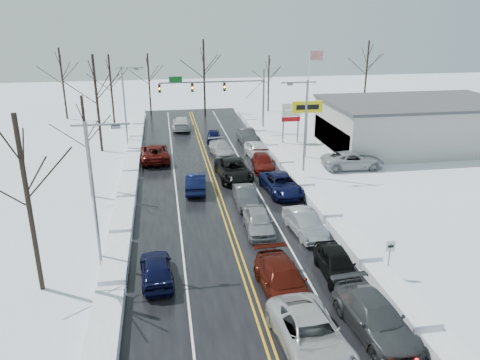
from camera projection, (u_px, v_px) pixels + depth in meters
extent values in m
plane|color=silver|center=(229.00, 228.00, 33.63)|extent=(160.00, 160.00, 0.00)
cube|color=black|center=(226.00, 217.00, 35.49)|extent=(14.00, 84.00, 0.01)
cube|color=white|center=(123.00, 224.00, 34.31)|extent=(1.51, 72.00, 0.71)
cube|color=white|center=(322.00, 210.00, 36.67)|extent=(1.51, 72.00, 0.71)
cylinder|color=slate|center=(263.00, 100.00, 59.57)|extent=(0.24, 0.24, 8.00)
cylinder|color=slate|center=(212.00, 82.00, 57.71)|extent=(13.00, 0.18, 0.18)
cylinder|color=slate|center=(254.00, 90.00, 58.91)|extent=(2.33, 0.10, 2.33)
cube|color=#0C591E|center=(176.00, 79.00, 56.88)|extent=(1.60, 0.08, 0.70)
cube|color=black|center=(224.00, 87.00, 58.17)|extent=(0.32, 0.25, 1.05)
sphere|color=#3F0705|center=(225.00, 85.00, 57.92)|extent=(0.20, 0.20, 0.20)
sphere|color=orange|center=(225.00, 87.00, 58.02)|extent=(0.22, 0.22, 0.22)
sphere|color=black|center=(225.00, 89.00, 58.12)|extent=(0.20, 0.20, 0.20)
cube|color=black|center=(192.00, 88.00, 57.55)|extent=(0.32, 0.25, 1.05)
sphere|color=#3F0705|center=(192.00, 85.00, 57.30)|extent=(0.20, 0.20, 0.20)
sphere|color=orange|center=(192.00, 88.00, 57.40)|extent=(0.22, 0.22, 0.22)
sphere|color=black|center=(192.00, 90.00, 57.50)|extent=(0.20, 0.20, 0.20)
cube|color=black|center=(159.00, 89.00, 56.92)|extent=(0.32, 0.25, 1.05)
sphere|color=#3F0705|center=(159.00, 86.00, 56.67)|extent=(0.20, 0.20, 0.20)
sphere|color=orange|center=(159.00, 89.00, 56.78)|extent=(0.22, 0.22, 0.22)
sphere|color=black|center=(160.00, 91.00, 56.88)|extent=(0.20, 0.20, 0.20)
cylinder|color=slate|center=(306.00, 131.00, 49.16)|extent=(0.20, 0.20, 5.60)
cube|color=#FFF10D|center=(307.00, 107.00, 48.28)|extent=(3.20, 0.30, 1.20)
cube|color=black|center=(308.00, 107.00, 48.12)|extent=(2.40, 0.04, 0.50)
cylinder|color=slate|center=(283.00, 126.00, 54.86)|extent=(0.16, 0.16, 4.00)
cylinder|color=slate|center=(298.00, 126.00, 55.14)|extent=(0.16, 0.16, 4.00)
cube|color=white|center=(291.00, 107.00, 54.22)|extent=(2.20, 0.22, 0.70)
cube|color=white|center=(291.00, 113.00, 54.49)|extent=(2.20, 0.22, 0.70)
cube|color=#AB0D10|center=(291.00, 119.00, 54.73)|extent=(2.20, 0.22, 0.50)
cylinder|color=slate|center=(389.00, 260.00, 27.11)|extent=(0.08, 0.08, 2.20)
cube|color=white|center=(391.00, 246.00, 26.81)|extent=(0.55, 0.05, 0.70)
cube|color=black|center=(391.00, 246.00, 26.77)|extent=(0.35, 0.02, 0.15)
cylinder|color=silver|center=(308.00, 89.00, 62.10)|extent=(0.14, 0.14, 10.00)
cube|color=#A1A29D|center=(415.00, 125.00, 53.22)|extent=(20.00, 12.00, 5.00)
cube|color=#262628|center=(331.00, 136.00, 51.97)|extent=(0.10, 11.00, 2.80)
cube|color=#3F3F42|center=(418.00, 102.00, 52.32)|extent=(20.40, 12.40, 0.30)
cylinder|color=slate|center=(305.00, 130.00, 42.71)|extent=(0.18, 0.18, 9.00)
cylinder|color=slate|center=(299.00, 82.00, 41.12)|extent=(3.20, 0.12, 0.12)
cube|color=slate|center=(290.00, 84.00, 41.05)|extent=(0.50, 0.25, 0.18)
cylinder|color=slate|center=(94.00, 198.00, 27.07)|extent=(0.18, 0.18, 9.00)
cylinder|color=slate|center=(101.00, 125.00, 25.74)|extent=(3.20, 0.12, 0.12)
cube|color=slate|center=(116.00, 127.00, 25.91)|extent=(0.50, 0.25, 0.18)
cylinder|color=slate|center=(125.00, 107.00, 53.05)|extent=(0.18, 0.18, 9.00)
cylinder|color=slate|center=(129.00, 68.00, 51.71)|extent=(3.20, 0.12, 0.12)
cube|color=slate|center=(136.00, 69.00, 51.89)|extent=(0.50, 0.25, 0.18)
cylinder|color=#2D231C|center=(29.00, 207.00, 24.58)|extent=(0.27, 0.27, 10.00)
cylinder|color=#2D231C|center=(87.00, 148.00, 37.98)|extent=(0.23, 0.23, 8.50)
cylinder|color=#2D231C|center=(97.00, 104.00, 50.52)|extent=(0.28, 0.28, 10.50)
cylinder|color=#2D231C|center=(112.00, 91.00, 61.88)|extent=(0.25, 0.25, 9.50)
cylinder|color=#2D231C|center=(63.00, 84.00, 66.25)|extent=(0.27, 0.27, 10.00)
cylinder|color=#2D231C|center=(149.00, 85.00, 69.21)|extent=(0.24, 0.24, 9.00)
cylinder|color=#2D231C|center=(204.00, 78.00, 68.26)|extent=(0.29, 0.29, 11.00)
cylinder|color=#2D231C|center=(269.00, 84.00, 71.63)|extent=(0.23, 0.23, 8.50)
cylinder|color=#2D231C|center=(366.00, 75.00, 74.24)|extent=(0.28, 0.28, 10.50)
imported|color=#B8B8BA|center=(310.00, 351.00, 21.45)|extent=(3.22, 6.26, 1.69)
imported|color=#461009|center=(283.00, 294.00, 25.80)|extent=(2.59, 5.89, 1.68)
imported|color=gray|center=(258.00, 232.00, 33.10)|extent=(2.14, 4.80, 1.60)
imported|color=#404346|center=(245.00, 204.00, 37.75)|extent=(1.59, 4.43, 1.45)
imported|color=black|center=(234.00, 178.00, 43.67)|extent=(3.14, 6.31, 1.72)
imported|color=#A4A7AB|center=(221.00, 156.00, 50.56)|extent=(2.65, 5.36, 1.50)
imported|color=black|center=(214.00, 141.00, 56.24)|extent=(2.05, 4.07, 1.33)
imported|color=#3A3D3F|center=(373.00, 332.00, 22.68)|extent=(2.92, 6.04, 1.69)
imported|color=black|center=(336.00, 276.00, 27.58)|extent=(2.06, 4.76, 1.60)
imported|color=#95979C|center=(304.00, 233.00, 32.83)|extent=(2.14, 4.97, 1.59)
imported|color=black|center=(281.00, 193.00, 40.17)|extent=(3.08, 5.90, 1.59)
imported|color=#530F0B|center=(263.00, 169.00, 46.19)|extent=(2.49, 5.10, 1.43)
imported|color=white|center=(257.00, 158.00, 49.73)|extent=(2.45, 5.10, 1.68)
imported|color=#393C3E|center=(247.00, 143.00, 55.54)|extent=(2.02, 5.02, 1.62)
imported|color=black|center=(196.00, 190.00, 40.70)|extent=(2.12, 4.97, 1.59)
imported|color=#4E0D0A|center=(155.00, 160.00, 48.94)|extent=(3.19, 6.33, 1.72)
imported|color=silver|center=(182.00, 129.00, 61.94)|extent=(2.70, 5.88, 1.66)
imported|color=black|center=(157.00, 280.00, 27.09)|extent=(2.10, 4.62, 1.54)
imported|color=#A6A9AE|center=(352.00, 168.00, 46.48)|extent=(6.16, 2.95, 1.69)
imported|color=#4C110A|center=(358.00, 151.00, 52.11)|extent=(2.25, 5.34, 1.54)
imported|color=black|center=(325.00, 139.00, 57.07)|extent=(2.40, 5.19, 1.72)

